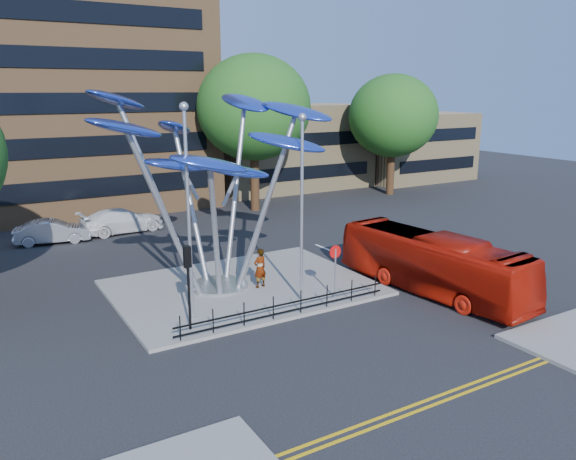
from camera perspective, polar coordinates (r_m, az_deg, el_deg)
ground at (r=23.11m, az=4.28°, el=-9.94°), size 120.00×120.00×0.00m
traffic_island at (r=27.43m, az=-4.67°, el=-5.83°), size 12.00×9.00×0.15m
double_yellow_near at (r=19.06m, az=15.04°, el=-15.96°), size 40.00×0.12×0.01m
double_yellow_far at (r=18.88m, az=15.72°, el=-16.31°), size 40.00×0.12×0.01m
brick_tower at (r=49.95m, az=-24.80°, el=19.29°), size 25.00×15.00×30.00m
low_building_near at (r=55.28m, az=0.18°, el=8.47°), size 15.00×8.00×8.00m
low_building_far at (r=62.15m, az=12.43°, el=8.30°), size 12.00×8.00×7.00m
tree_right at (r=44.16m, az=-3.50°, el=12.28°), size 8.80×8.80×12.11m
tree_far at (r=52.10m, az=10.62°, el=11.32°), size 8.00×8.00×10.81m
leaf_sculpture at (r=26.10m, az=-7.76°, el=8.40°), size 12.72×9.54×9.51m
street_lamp_left at (r=22.49m, az=-10.15°, el=3.51°), size 0.36×0.36×8.80m
street_lamp_right at (r=24.28m, az=1.42°, el=3.87°), size 0.36×0.36×8.30m
traffic_light_island at (r=22.08m, az=-10.14°, el=-4.03°), size 0.28×0.18×3.42m
no_entry_sign_island at (r=25.48m, az=4.82°, el=-3.28°), size 0.60×0.10×2.45m
pedestrian_railing_front at (r=23.71m, az=-0.07°, el=-7.81°), size 10.00×0.06×1.00m
red_bus at (r=27.42m, az=14.45°, el=-3.28°), size 3.31×10.40×2.85m
pedestrian at (r=26.89m, az=-2.87°, el=-3.88°), size 0.78×0.58×1.92m
parked_car_mid at (r=38.18m, az=-22.83°, el=-0.14°), size 4.72×2.32×1.49m
parked_car_right at (r=39.50m, az=-16.51°, el=0.93°), size 5.78×2.85×1.62m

